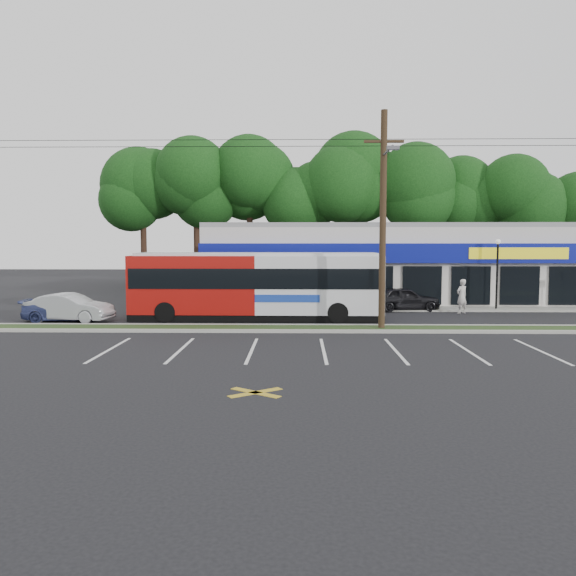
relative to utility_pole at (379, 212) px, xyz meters
The scene contains 15 objects.
ground 6.18m from the utility_pole, 161.89° to the right, with size 120.00×120.00×0.00m, color black.
grass_strip 6.06m from the utility_pole, behind, with size 40.00×1.60×0.12m, color #1E3415.
curb_south 6.10m from the utility_pole, 164.67° to the right, with size 40.00×0.25×0.14m, color #9E9E93.
curb_north 6.12m from the utility_pole, 161.93° to the left, with size 40.00×0.25×0.14m, color #9E9E93.
sidewalk 9.93m from the utility_pole, 74.97° to the left, with size 32.00×2.20×0.10m, color #9E9E93.
strip_mall 15.47m from the utility_pole, 79.90° to the left, with size 25.00×12.55×5.30m.
utility_pole is the anchor object (origin of this frame).
lamp_post 11.67m from the utility_pole, 43.95° to the left, with size 0.30×0.30×4.25m.
tree_line 25.28m from the utility_pole, 87.33° to the left, with size 46.76×6.76×11.83m.
metrobus 7.73m from the utility_pole, 148.62° to the left, with size 13.14×2.90×3.52m.
car_dark 9.28m from the utility_pole, 71.15° to the left, with size 1.69×4.21×1.43m, color black.
car_silver 16.33m from the utility_pole, behind, with size 1.53×4.38×1.44m, color #AAADB2.
car_blue 16.78m from the utility_pole, behind, with size 1.64×4.02×1.17m, color navy.
pedestrian_a 9.58m from the utility_pole, 48.21° to the left, with size 0.72×0.47×1.97m, color beige.
pedestrian_b 7.62m from the utility_pole, 89.25° to the left, with size 0.88×0.69×1.82m, color #BEB2AB.
Camera 1 is at (-0.83, -24.83, 4.04)m, focal length 35.00 mm.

